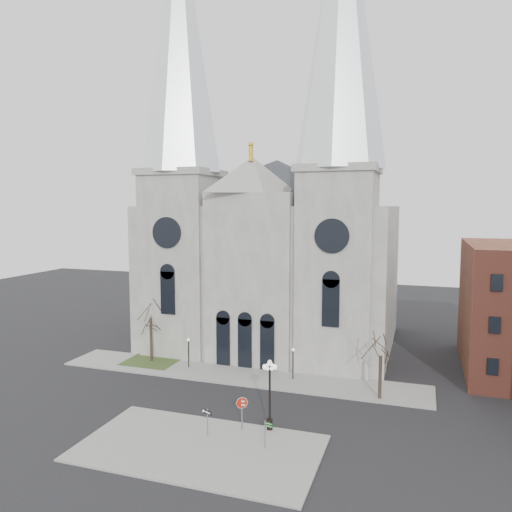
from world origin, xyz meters
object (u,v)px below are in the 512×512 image
(stop_sign, at_px, (242,407))
(street_name_sign, at_px, (266,432))
(one_way_sign, at_px, (207,418))
(globe_lamp, at_px, (270,386))

(stop_sign, distance_m, street_name_sign, 3.71)
(stop_sign, height_order, one_way_sign, stop_sign)
(globe_lamp, height_order, street_name_sign, globe_lamp)
(one_way_sign, distance_m, street_name_sign, 4.98)
(stop_sign, xyz_separation_m, one_way_sign, (-2.19, -1.87, -0.45))
(stop_sign, height_order, street_name_sign, stop_sign)
(one_way_sign, bearing_deg, street_name_sign, 17.86)
(one_way_sign, relative_size, street_name_sign, 1.02)
(stop_sign, relative_size, globe_lamp, 0.48)
(stop_sign, relative_size, one_way_sign, 1.25)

